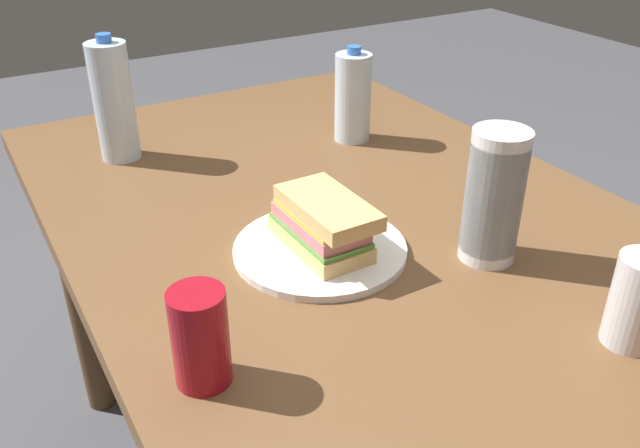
% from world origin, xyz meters
% --- Properties ---
extents(dining_table, '(1.73, 0.90, 0.77)m').
position_xyz_m(dining_table, '(0.00, 0.00, 0.68)').
color(dining_table, brown).
rests_on(dining_table, ground_plane).
extents(paper_plate, '(0.26, 0.26, 0.01)m').
position_xyz_m(paper_plate, '(-0.08, -0.10, 0.77)').
color(paper_plate, white).
rests_on(paper_plate, dining_table).
extents(sandwich, '(0.18, 0.10, 0.08)m').
position_xyz_m(sandwich, '(-0.08, -0.10, 0.82)').
color(sandwich, '#DBB26B').
rests_on(sandwich, paper_plate).
extents(soda_can_red, '(0.07, 0.07, 0.12)m').
position_xyz_m(soda_can_red, '(0.09, -0.36, 0.83)').
color(soda_can_red, maroon).
rests_on(soda_can_red, dining_table).
extents(water_bottle_tall, '(0.07, 0.07, 0.20)m').
position_xyz_m(water_bottle_tall, '(-0.44, 0.19, 0.86)').
color(water_bottle_tall, silver).
rests_on(water_bottle_tall, dining_table).
extents(plastic_cup_stack, '(0.08, 0.08, 0.20)m').
position_xyz_m(plastic_cup_stack, '(0.05, 0.11, 0.87)').
color(plastic_cup_stack, silver).
rests_on(plastic_cup_stack, dining_table).
extents(water_bottle_spare, '(0.08, 0.08, 0.24)m').
position_xyz_m(water_bottle_spare, '(-0.59, -0.26, 0.88)').
color(water_bottle_spare, silver).
rests_on(water_bottle_spare, dining_table).
extents(soda_can_silver, '(0.07, 0.07, 0.12)m').
position_xyz_m(soda_can_silver, '(0.29, 0.13, 0.83)').
color(soda_can_silver, silver).
rests_on(soda_can_silver, dining_table).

